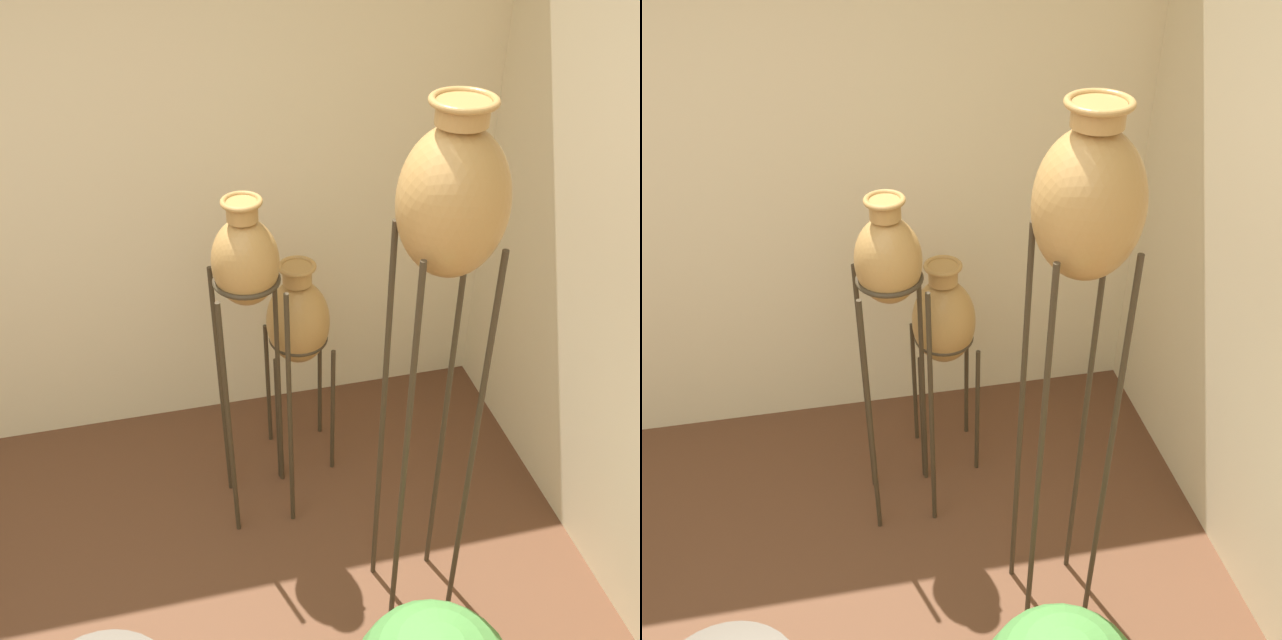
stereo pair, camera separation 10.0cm
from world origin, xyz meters
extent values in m
cube|color=beige|center=(0.00, 2.21, 1.35)|extent=(8.36, 0.06, 2.70)
cylinder|color=#382D1E|center=(1.29, 0.75, 0.82)|extent=(0.02, 0.02, 1.64)
cylinder|color=#382D1E|center=(1.53, 0.75, 0.82)|extent=(0.02, 0.02, 1.64)
cylinder|color=#382D1E|center=(1.29, 0.99, 0.82)|extent=(0.02, 0.02, 1.64)
cylinder|color=#382D1E|center=(1.53, 0.99, 0.82)|extent=(0.02, 0.02, 1.64)
torus|color=#382D1E|center=(1.41, 0.87, 1.64)|extent=(0.24, 0.24, 0.02)
ellipsoid|color=#B28447|center=(1.41, 0.87, 1.74)|extent=(0.31, 0.31, 0.45)
cylinder|color=#B28447|center=(1.41, 0.87, 1.99)|extent=(0.14, 0.14, 0.06)
torus|color=#B28447|center=(1.41, 0.87, 2.02)|extent=(0.18, 0.18, 0.02)
cylinder|color=#382D1E|center=(0.78, 1.34, 0.60)|extent=(0.02, 0.02, 1.20)
cylinder|color=#382D1E|center=(1.03, 1.34, 0.60)|extent=(0.02, 0.02, 1.20)
cylinder|color=#382D1E|center=(0.78, 1.59, 0.60)|extent=(0.02, 0.02, 1.20)
cylinder|color=#382D1E|center=(1.03, 1.59, 0.60)|extent=(0.02, 0.02, 1.20)
torus|color=#382D1E|center=(0.90, 1.47, 1.20)|extent=(0.25, 0.25, 0.02)
ellipsoid|color=#B28447|center=(0.90, 1.47, 1.28)|extent=(0.25, 0.25, 0.34)
cylinder|color=#B28447|center=(0.90, 1.47, 1.48)|extent=(0.11, 0.11, 0.07)
torus|color=#B28447|center=(0.90, 1.47, 1.52)|extent=(0.15, 0.15, 0.02)
cylinder|color=#382D1E|center=(1.02, 1.61, 0.35)|extent=(0.02, 0.02, 0.70)
cylinder|color=#382D1E|center=(1.27, 1.61, 0.35)|extent=(0.02, 0.02, 0.70)
cylinder|color=#382D1E|center=(1.02, 1.86, 0.35)|extent=(0.02, 0.02, 0.70)
cylinder|color=#382D1E|center=(1.27, 1.86, 0.35)|extent=(0.02, 0.02, 0.70)
torus|color=#382D1E|center=(1.15, 1.73, 0.70)|extent=(0.26, 0.26, 0.02)
ellipsoid|color=#B28447|center=(1.15, 1.73, 0.79)|extent=(0.28, 0.28, 0.40)
cylinder|color=#B28447|center=(1.15, 1.73, 1.03)|extent=(0.12, 0.12, 0.08)
torus|color=#B28447|center=(1.15, 1.73, 1.07)|extent=(0.16, 0.16, 0.02)
camera|label=1|loc=(0.62, -0.85, 2.66)|focal=42.00mm
camera|label=2|loc=(0.72, -0.87, 2.66)|focal=42.00mm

